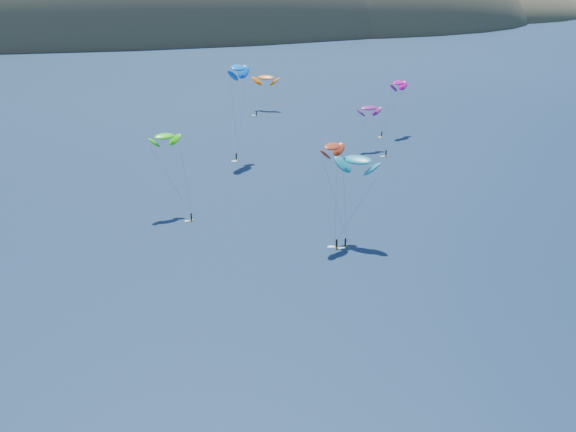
{
  "coord_description": "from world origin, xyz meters",
  "views": [
    {
      "loc": [
        -27.18,
        -56.17,
        57.05
      ],
      "look_at": [
        12.19,
        80.0,
        9.0
      ],
      "focal_mm": 50.0,
      "sensor_mm": 36.0,
      "label": 1
    }
  ],
  "objects": [
    {
      "name": "island",
      "position": [
        39.4,
        562.36,
        -10.74
      ],
      "size": [
        730.0,
        300.0,
        210.0
      ],
      "color": "#3D3526",
      "rests_on": "ground"
    },
    {
      "name": "kitesurfer_3",
      "position": [
        -5.35,
        117.37,
        16.99
      ],
      "size": [
        8.52,
        12.04,
        19.08
      ],
      "rotation": [
        0.0,
        0.0,
        0.34
      ],
      "color": "gold",
      "rests_on": "ground"
    },
    {
      "name": "kitesurfer_4",
      "position": [
        20.77,
        158.58,
        25.26
      ],
      "size": [
        10.21,
        11.48,
        28.26
      ],
      "rotation": [
        0.0,
        0.0,
        0.94
      ],
      "color": "gold",
      "rests_on": "ground"
    },
    {
      "name": "kitesurfer_5",
      "position": [
        29.16,
        88.81,
        16.34
      ],
      "size": [
        11.33,
        10.84,
        19.02
      ],
      "rotation": [
        0.0,
        0.0,
        -0.85
      ],
      "color": "gold",
      "rests_on": "ground"
    },
    {
      "name": "kitesurfer_6",
      "position": [
        59.53,
        158.84,
        12.02
      ],
      "size": [
        8.18,
        12.58,
        14.22
      ],
      "rotation": [
        0.0,
        0.0,
        0.15
      ],
      "color": "gold",
      "rests_on": "ground"
    },
    {
      "name": "kitesurfer_8",
      "position": [
        75.77,
        175.1,
        16.09
      ],
      "size": [
        11.6,
        8.05,
        18.45
      ],
      "rotation": [
        0.0,
        0.0,
        0.63
      ],
      "color": "gold",
      "rests_on": "ground"
    },
    {
      "name": "kitesurfer_9",
      "position": [
        24.18,
        89.81,
        19.18
      ],
      "size": [
        7.85,
        9.99,
        21.29
      ],
      "rotation": [
        0.0,
        0.0,
        0.68
      ],
      "color": "gold",
      "rests_on": "ground"
    },
    {
      "name": "kitesurfer_11",
      "position": [
        45.88,
        225.6,
        11.48
      ],
      "size": [
        12.28,
        16.07,
        14.15
      ],
      "rotation": [
        0.0,
        0.0,
        -0.53
      ],
      "color": "gold",
      "rests_on": "ground"
    }
  ]
}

